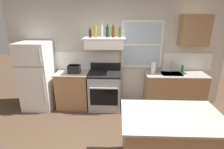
{
  "coord_description": "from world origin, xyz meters",
  "views": [
    {
      "loc": [
        0.07,
        -2.06,
        2.2
      ],
      "look_at": [
        -0.05,
        1.2,
        1.1
      ],
      "focal_mm": 27.61,
      "sensor_mm": 36.0,
      "label": 1
    }
  ],
  "objects_px": {
    "stove_range": "(105,90)",
    "bottle_olive_oil_square": "(120,33)",
    "refrigerator": "(37,76)",
    "toaster": "(74,69)",
    "bottle_dark_green_wine": "(107,32)",
    "bottle_brown_stout": "(90,33)",
    "paper_towel_roll": "(153,68)",
    "dish_soap_bottle": "(182,69)",
    "bottle_clear_tall": "(102,31)",
    "kitchen_island": "(169,142)",
    "bottle_amber_wine": "(113,32)",
    "bottle_champagne_gold_foil": "(95,31)"
  },
  "relations": [
    {
      "from": "refrigerator",
      "to": "bottle_amber_wine",
      "type": "bearing_deg",
      "value": 5.25
    },
    {
      "from": "toaster",
      "to": "refrigerator",
      "type": "bearing_deg",
      "value": -178.15
    },
    {
      "from": "bottle_brown_stout",
      "to": "bottle_dark_green_wine",
      "type": "height_order",
      "value": "bottle_dark_green_wine"
    },
    {
      "from": "toaster",
      "to": "bottle_clear_tall",
      "type": "distance_m",
      "value": 1.11
    },
    {
      "from": "toaster",
      "to": "paper_towel_roll",
      "type": "height_order",
      "value": "paper_towel_roll"
    },
    {
      "from": "bottle_clear_tall",
      "to": "dish_soap_bottle",
      "type": "relative_size",
      "value": 1.83
    },
    {
      "from": "bottle_champagne_gold_foil",
      "to": "dish_soap_bottle",
      "type": "xyz_separation_m",
      "value": [
        2.09,
        0.05,
        -0.88
      ]
    },
    {
      "from": "bottle_brown_stout",
      "to": "refrigerator",
      "type": "bearing_deg",
      "value": -174.63
    },
    {
      "from": "refrigerator",
      "to": "bottle_brown_stout",
      "type": "distance_m",
      "value": 1.67
    },
    {
      "from": "kitchen_island",
      "to": "refrigerator",
      "type": "bearing_deg",
      "value": 146.5
    },
    {
      "from": "toaster",
      "to": "bottle_amber_wine",
      "type": "xyz_separation_m",
      "value": [
        0.94,
        0.14,
        0.86
      ]
    },
    {
      "from": "refrigerator",
      "to": "dish_soap_bottle",
      "type": "bearing_deg",
      "value": 2.6
    },
    {
      "from": "bottle_clear_tall",
      "to": "bottle_olive_oil_square",
      "type": "bearing_deg",
      "value": -0.54
    },
    {
      "from": "stove_range",
      "to": "paper_towel_roll",
      "type": "relative_size",
      "value": 4.04
    },
    {
      "from": "bottle_brown_stout",
      "to": "bottle_amber_wine",
      "type": "height_order",
      "value": "bottle_amber_wine"
    },
    {
      "from": "bottle_amber_wine",
      "to": "kitchen_island",
      "type": "bearing_deg",
      "value": -66.02
    },
    {
      "from": "stove_range",
      "to": "bottle_brown_stout",
      "type": "relative_size",
      "value": 4.91
    },
    {
      "from": "bottle_champagne_gold_foil",
      "to": "bottle_olive_oil_square",
      "type": "distance_m",
      "value": 0.56
    },
    {
      "from": "stove_range",
      "to": "paper_towel_roll",
      "type": "xyz_separation_m",
      "value": [
        1.16,
        0.04,
        0.58
      ]
    },
    {
      "from": "bottle_olive_oil_square",
      "to": "stove_range",
      "type": "bearing_deg",
      "value": -166.05
    },
    {
      "from": "toaster",
      "to": "bottle_dark_green_wine",
      "type": "distance_m",
      "value": 1.18
    },
    {
      "from": "bottle_brown_stout",
      "to": "kitchen_island",
      "type": "relative_size",
      "value": 0.16
    },
    {
      "from": "bottle_brown_stout",
      "to": "paper_towel_roll",
      "type": "height_order",
      "value": "bottle_brown_stout"
    },
    {
      "from": "bottle_brown_stout",
      "to": "bottle_champagne_gold_foil",
      "type": "distance_m",
      "value": 0.13
    },
    {
      "from": "kitchen_island",
      "to": "bottle_olive_oil_square",
      "type": "bearing_deg",
      "value": 110.76
    },
    {
      "from": "bottle_champagne_gold_foil",
      "to": "bottle_amber_wine",
      "type": "bearing_deg",
      "value": 8.77
    },
    {
      "from": "refrigerator",
      "to": "stove_range",
      "type": "height_order",
      "value": "refrigerator"
    },
    {
      "from": "bottle_olive_oil_square",
      "to": "kitchen_island",
      "type": "xyz_separation_m",
      "value": [
        0.73,
        -1.92,
        -1.4
      ]
    },
    {
      "from": "refrigerator",
      "to": "dish_soap_bottle",
      "type": "distance_m",
      "value": 3.54
    },
    {
      "from": "bottle_clear_tall",
      "to": "bottle_champagne_gold_foil",
      "type": "bearing_deg",
      "value": -177.23
    },
    {
      "from": "bottle_olive_oil_square",
      "to": "bottle_dark_green_wine",
      "type": "bearing_deg",
      "value": 174.54
    },
    {
      "from": "bottle_champagne_gold_foil",
      "to": "dish_soap_bottle",
      "type": "bearing_deg",
      "value": 1.46
    },
    {
      "from": "paper_towel_roll",
      "to": "kitchen_island",
      "type": "height_order",
      "value": "paper_towel_roll"
    },
    {
      "from": "bottle_dark_green_wine",
      "to": "bottle_olive_oil_square",
      "type": "height_order",
      "value": "bottle_dark_green_wine"
    },
    {
      "from": "bottle_champagne_gold_foil",
      "to": "bottle_olive_oil_square",
      "type": "relative_size",
      "value": 1.2
    },
    {
      "from": "dish_soap_bottle",
      "to": "kitchen_island",
      "type": "relative_size",
      "value": 0.13
    },
    {
      "from": "bottle_dark_green_wine",
      "to": "dish_soap_bottle",
      "type": "relative_size",
      "value": 1.68
    },
    {
      "from": "dish_soap_bottle",
      "to": "bottle_dark_green_wine",
      "type": "bearing_deg",
      "value": -179.28
    },
    {
      "from": "toaster",
      "to": "kitchen_island",
      "type": "distance_m",
      "value": 2.64
    },
    {
      "from": "refrigerator",
      "to": "kitchen_island",
      "type": "distance_m",
      "value": 3.29
    },
    {
      "from": "dish_soap_bottle",
      "to": "bottle_clear_tall",
      "type": "bearing_deg",
      "value": -178.64
    },
    {
      "from": "stove_range",
      "to": "bottle_dark_green_wine",
      "type": "relative_size",
      "value": 3.61
    },
    {
      "from": "refrigerator",
      "to": "toaster",
      "type": "xyz_separation_m",
      "value": [
        0.91,
        0.03,
        0.19
      ]
    },
    {
      "from": "bottle_champagne_gold_foil",
      "to": "bottle_clear_tall",
      "type": "xyz_separation_m",
      "value": [
        0.15,
        0.01,
        0.0
      ]
    },
    {
      "from": "bottle_brown_stout",
      "to": "bottle_olive_oil_square",
      "type": "xyz_separation_m",
      "value": [
        0.68,
        -0.01,
        0.02
      ]
    },
    {
      "from": "refrigerator",
      "to": "bottle_champagne_gold_foil",
      "type": "height_order",
      "value": "bottle_champagne_gold_foil"
    },
    {
      "from": "dish_soap_bottle",
      "to": "kitchen_island",
      "type": "xyz_separation_m",
      "value": [
        -0.8,
        -1.97,
        -0.54
      ]
    },
    {
      "from": "bottle_brown_stout",
      "to": "kitchen_island",
      "type": "xyz_separation_m",
      "value": [
        1.41,
        -1.93,
        -1.38
      ]
    },
    {
      "from": "stove_range",
      "to": "bottle_olive_oil_square",
      "type": "relative_size",
      "value": 4.11
    },
    {
      "from": "paper_towel_roll",
      "to": "dish_soap_bottle",
      "type": "bearing_deg",
      "value": 7.94
    }
  ]
}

